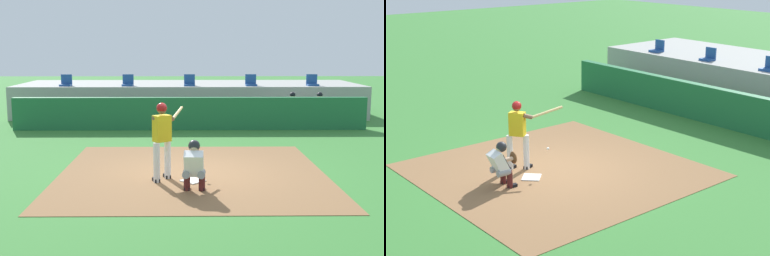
# 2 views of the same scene
# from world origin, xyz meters

# --- Properties ---
(ground_plane) EXTENTS (80.00, 80.00, 0.00)m
(ground_plane) POSITION_xyz_m (0.00, 0.00, 0.00)
(ground_plane) COLOR #387A33
(dirt_infield) EXTENTS (6.40, 6.40, 0.01)m
(dirt_infield) POSITION_xyz_m (0.00, 0.00, 0.01)
(dirt_infield) COLOR olive
(dirt_infield) RESTS_ON ground
(home_plate) EXTENTS (0.62, 0.62, 0.02)m
(home_plate) POSITION_xyz_m (0.00, -0.80, 0.02)
(home_plate) COLOR white
(home_plate) RESTS_ON dirt_infield
(batter_at_plate) EXTENTS (0.72, 1.36, 1.80)m
(batter_at_plate) POSITION_xyz_m (-0.69, -0.67, 1.04)
(batter_at_plate) COLOR silver
(batter_at_plate) RESTS_ON ground
(catcher_crouched) EXTENTS (0.50, 1.72, 1.13)m
(catcher_crouched) POSITION_xyz_m (0.01, -1.64, 0.61)
(catcher_crouched) COLOR gray
(catcher_crouched) RESTS_ON ground
(dugout_wall) EXTENTS (13.00, 0.30, 1.20)m
(dugout_wall) POSITION_xyz_m (0.00, 6.50, 0.60)
(dugout_wall) COLOR #1E6638
(dugout_wall) RESTS_ON ground
(dugout_bench) EXTENTS (11.80, 0.44, 0.45)m
(dugout_bench) POSITION_xyz_m (0.00, 7.50, 0.23)
(dugout_bench) COLOR olive
(dugout_bench) RESTS_ON ground
(dugout_player_0) EXTENTS (0.49, 0.70, 1.30)m
(dugout_player_0) POSITION_xyz_m (3.98, 7.34, 0.67)
(dugout_player_0) COLOR #939399
(dugout_player_0) RESTS_ON ground
(dugout_player_1) EXTENTS (0.49, 0.70, 1.30)m
(dugout_player_1) POSITION_xyz_m (5.04, 7.34, 0.67)
(dugout_player_1) COLOR #939399
(dugout_player_1) RESTS_ON ground
(stands_platform) EXTENTS (15.00, 4.40, 1.40)m
(stands_platform) POSITION_xyz_m (0.00, 10.90, 0.70)
(stands_platform) COLOR #9E9E99
(stands_platform) RESTS_ON ground
(stadium_seat_0) EXTENTS (0.46, 0.46, 0.48)m
(stadium_seat_0) POSITION_xyz_m (-5.20, 9.38, 1.53)
(stadium_seat_0) COLOR #1E478C
(stadium_seat_0) RESTS_ON stands_platform
(stadium_seat_1) EXTENTS (0.46, 0.46, 0.48)m
(stadium_seat_1) POSITION_xyz_m (-2.60, 9.38, 1.53)
(stadium_seat_1) COLOR #1E478C
(stadium_seat_1) RESTS_ON stands_platform
(stadium_seat_2) EXTENTS (0.46, 0.46, 0.48)m
(stadium_seat_2) POSITION_xyz_m (0.00, 9.38, 1.53)
(stadium_seat_2) COLOR #1E478C
(stadium_seat_2) RESTS_ON stands_platform
(stadium_seat_3) EXTENTS (0.46, 0.46, 0.48)m
(stadium_seat_3) POSITION_xyz_m (2.60, 9.38, 1.53)
(stadium_seat_3) COLOR #1E478C
(stadium_seat_3) RESTS_ON stands_platform
(stadium_seat_4) EXTENTS (0.46, 0.46, 0.48)m
(stadium_seat_4) POSITION_xyz_m (5.20, 9.38, 1.53)
(stadium_seat_4) COLOR #1E478C
(stadium_seat_4) RESTS_ON stands_platform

